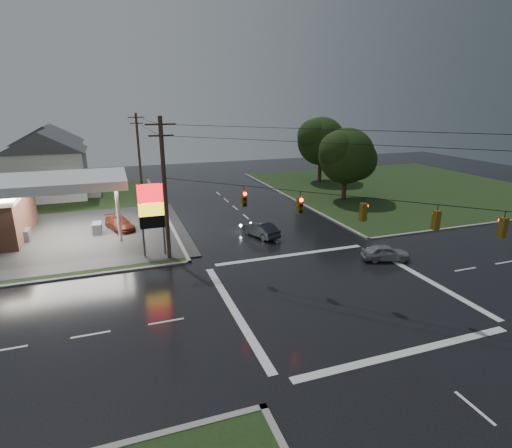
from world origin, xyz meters
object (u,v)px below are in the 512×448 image
object	(u,v)px
pylon_sign	(152,208)
utility_pole_nw	(165,188)
house_far	(51,153)
car_pump	(120,224)
car_north	(260,229)
utility_pole_n	(139,150)
tree_ne_far	(322,141)
house_near	(47,164)
tree_ne_near	(347,156)
car_crossing	(385,253)

from	to	relation	value
pylon_sign	utility_pole_nw	distance (m)	2.22
house_far	car_pump	world-z (taller)	house_far
utility_pole_nw	car_north	distance (m)	10.42
utility_pole_n	car_pump	size ratio (longest dim) A/B	2.42
utility_pole_nw	tree_ne_far	size ratio (longest dim) A/B	1.12
house_near	house_far	size ratio (longest dim) A/B	1.00
tree_ne_near	tree_ne_far	distance (m)	12.39
utility_pole_n	house_far	size ratio (longest dim) A/B	0.95
utility_pole_n	house_near	xyz separation A→B (m)	(-11.45, -2.00, -1.06)
car_north	car_crossing	world-z (taller)	car_north
utility_pole_nw	house_near	bearing A→B (deg)	113.37
utility_pole_n	pylon_sign	bearing A→B (deg)	-92.08
tree_ne_near	car_pump	distance (m)	27.79
utility_pole_nw	car_pump	world-z (taller)	utility_pole_nw
car_crossing	car_north	bearing A→B (deg)	57.76
tree_ne_near	car_pump	size ratio (longest dim) A/B	2.07
utility_pole_nw	pylon_sign	bearing A→B (deg)	135.00
pylon_sign	car_pump	bearing A→B (deg)	107.15
car_north	car_pump	distance (m)	13.77
tree_ne_far	car_crossing	distance (m)	32.73
pylon_sign	house_near	bearing A→B (deg)	112.28
house_far	car_pump	distance (m)	30.96
tree_ne_near	tree_ne_far	size ratio (longest dim) A/B	0.92
utility_pole_nw	utility_pole_n	size ratio (longest dim) A/B	1.05
tree_ne_near	car_crossing	bearing A→B (deg)	-112.56
house_near	car_north	distance (m)	31.39
car_north	car_crossing	distance (m)	11.32
utility_pole_nw	car_crossing	world-z (taller)	utility_pole_nw
pylon_sign	car_pump	distance (m)	9.13
pylon_sign	tree_ne_far	bearing A→B (deg)	40.35
tree_ne_near	car_north	world-z (taller)	tree_ne_near
pylon_sign	house_far	bearing A→B (deg)	106.98
pylon_sign	utility_pole_n	xyz separation A→B (m)	(1.00, 27.50, 1.46)
pylon_sign	house_far	world-z (taller)	house_far
house_near	car_crossing	size ratio (longest dim) A/B	3.01
car_north	car_crossing	size ratio (longest dim) A/B	1.13
house_near	tree_ne_far	distance (m)	38.19
house_near	car_crossing	bearing A→B (deg)	-49.78
utility_pole_nw	tree_ne_far	bearing A→B (deg)	42.59
utility_pole_nw	tree_ne_near	bearing A→B (deg)	27.86
utility_pole_nw	tree_ne_near	distance (m)	26.74
utility_pole_n	tree_ne_far	world-z (taller)	utility_pole_n
house_near	tree_ne_far	world-z (taller)	tree_ne_far
utility_pole_n	tree_ne_far	size ratio (longest dim) A/B	1.07
car_north	car_crossing	xyz separation A→B (m)	(7.28, -8.66, -0.06)
pylon_sign	house_far	xyz separation A→B (m)	(-11.45, 37.50, 0.39)
utility_pole_n	car_pump	xyz separation A→B (m)	(-3.50, -19.40, -4.84)
pylon_sign	house_far	distance (m)	39.21
house_far	car_crossing	size ratio (longest dim) A/B	3.01
pylon_sign	utility_pole_nw	bearing A→B (deg)	-45.00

